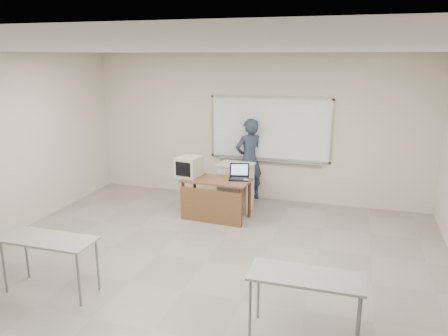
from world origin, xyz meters
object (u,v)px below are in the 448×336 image
(laptop, at_px, (240,176))
(mouse, at_px, (246,180))
(podium, at_px, (236,186))
(instructor_desk, at_px, (215,193))
(crt_monitor, at_px, (189,167))
(presenter, at_px, (249,159))
(whiteboard, at_px, (270,130))
(keyboard, at_px, (242,165))

(laptop, bearing_deg, mouse, -47.15)
(podium, xyz_separation_m, laptop, (0.20, -0.44, 0.35))
(instructor_desk, xyz_separation_m, laptop, (0.40, 0.27, 0.30))
(crt_monitor, distance_m, presenter, 1.48)
(whiteboard, height_order, mouse, whiteboard)
(podium, xyz_separation_m, presenter, (0.10, 0.66, 0.39))
(laptop, height_order, presenter, presenter)
(podium, distance_m, keyboard, 0.51)
(instructor_desk, distance_m, presenter, 1.45)
(crt_monitor, bearing_deg, podium, 44.43)
(whiteboard, distance_m, crt_monitor, 1.89)
(crt_monitor, relative_size, laptop, 1.26)
(crt_monitor, height_order, mouse, crt_monitor)
(mouse, xyz_separation_m, presenter, (-0.25, 1.21, 0.08))
(instructor_desk, distance_m, keyboard, 0.80)
(instructor_desk, height_order, podium, podium)
(presenter, bearing_deg, whiteboard, 153.56)
(podium, distance_m, crt_monitor, 1.04)
(podium, height_order, mouse, podium)
(presenter, bearing_deg, podium, 40.31)
(whiteboard, xyz_separation_m, mouse, (-0.15, -1.32, -0.71))
(keyboard, height_order, presenter, presenter)
(whiteboard, bearing_deg, podium, -123.07)
(crt_monitor, xyz_separation_m, presenter, (0.85, 1.20, -0.08))
(instructor_desk, distance_m, laptop, 0.57)
(podium, bearing_deg, keyboard, -32.79)
(laptop, xyz_separation_m, presenter, (-0.10, 1.11, 0.04))
(podium, relative_size, laptop, 2.56)
(crt_monitor, xyz_separation_m, keyboard, (0.90, 0.42, -0.00))
(podium, xyz_separation_m, mouse, (0.35, -0.55, 0.31))
(laptop, bearing_deg, instructor_desk, -157.83)
(keyboard, bearing_deg, presenter, 93.01)
(whiteboard, height_order, laptop, whiteboard)
(instructor_desk, height_order, crt_monitor, crt_monitor)
(podium, bearing_deg, crt_monitor, -138.46)
(podium, distance_m, laptop, 0.60)
(whiteboard, bearing_deg, instructor_desk, -115.38)
(instructor_desk, height_order, mouse, mouse)
(crt_monitor, height_order, laptop, crt_monitor)
(whiteboard, relative_size, laptop, 6.91)
(whiteboard, bearing_deg, keyboard, -111.51)
(podium, relative_size, crt_monitor, 2.02)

